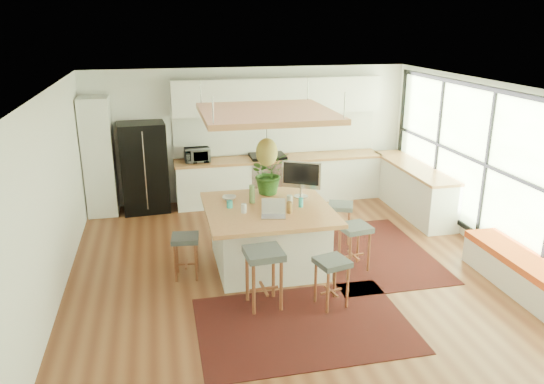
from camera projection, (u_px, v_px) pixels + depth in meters
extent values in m
plane|color=brown|center=(292.00, 271.00, 7.83)|extent=(7.00, 7.00, 0.00)
plane|color=white|center=(295.00, 89.00, 6.98)|extent=(7.00, 7.00, 0.00)
plane|color=white|center=(250.00, 135.00, 10.65)|extent=(6.50, 0.00, 6.50)
plane|color=white|center=(404.00, 314.00, 4.16)|extent=(6.50, 0.00, 6.50)
plane|color=white|center=(50.00, 201.00, 6.74)|extent=(0.00, 7.00, 7.00)
plane|color=white|center=(497.00, 172.00, 8.07)|extent=(0.00, 7.00, 7.00)
cube|color=white|center=(99.00, 157.00, 9.82)|extent=(0.55, 0.60, 2.25)
cube|color=white|center=(280.00, 180.00, 10.75)|extent=(4.20, 0.60, 0.88)
cube|color=#B06B3E|center=(280.00, 158.00, 10.61)|extent=(4.24, 0.64, 0.05)
cube|color=white|center=(276.00, 134.00, 10.74)|extent=(4.20, 0.02, 0.80)
cube|color=white|center=(278.00, 96.00, 10.34)|extent=(4.20, 0.34, 0.70)
cube|color=white|center=(412.00, 190.00, 10.14)|extent=(0.60, 2.50, 0.88)
cube|color=#B06B3E|center=(415.00, 167.00, 10.00)|extent=(0.64, 2.54, 0.05)
cube|color=black|center=(303.00, 325.00, 6.44)|extent=(2.60, 1.80, 0.01)
cube|color=black|center=(370.00, 252.00, 8.44)|extent=(1.80, 2.60, 0.01)
imported|color=#A5A5AA|center=(197.00, 154.00, 10.21)|extent=(0.50, 0.29, 0.33)
imported|color=#1E4C19|center=(269.00, 177.00, 8.31)|extent=(0.77, 0.82, 0.53)
imported|color=silver|center=(229.00, 198.00, 8.08)|extent=(0.26, 0.26, 0.05)
cylinder|color=#2FBABE|center=(230.00, 202.00, 7.71)|extent=(0.07, 0.07, 0.19)
cylinder|color=silver|center=(243.00, 207.00, 7.51)|extent=(0.07, 0.07, 0.19)
cylinder|color=brown|center=(289.00, 207.00, 7.50)|extent=(0.07, 0.07, 0.19)
cylinder|color=silver|center=(290.00, 198.00, 7.85)|extent=(0.07, 0.07, 0.19)
cylinder|color=#60804D|center=(252.00, 197.00, 7.92)|extent=(0.07, 0.07, 0.19)
cylinder|color=#2FBABE|center=(302.00, 201.00, 7.74)|extent=(0.07, 0.07, 0.19)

